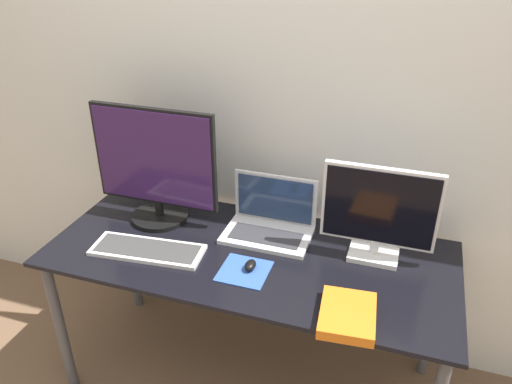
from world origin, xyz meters
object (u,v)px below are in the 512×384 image
Objects in this scene: laptop at (270,220)px; keyboard at (148,250)px; monitor_right at (379,213)px; mouse at (250,265)px; monitor_left at (155,167)px; book at (347,315)px.

laptop reaches higher than keyboard.
monitor_right is 6.53× the size of mouse.
mouse reaches higher than keyboard.
laptop is (-0.43, 0.04, -0.14)m from monitor_right.
keyboard is (0.08, -0.25, -0.24)m from monitor_left.
keyboard is 0.43m from mouse.
laptop is at bearing 174.18° from monitor_right.
monitor_left is 1.53× the size of laptop.
book is (0.89, -0.38, -0.23)m from monitor_left.
keyboard is 1.89× the size of book.
monitor_right reaches higher than book.
laptop is at bearing 34.99° from keyboard.
laptop is 1.47× the size of book.
mouse is (0.01, -0.28, -0.04)m from laptop.
laptop is 5.45× the size of mouse.
mouse is at bearing -88.69° from laptop.
monitor_right reaches higher than mouse.
laptop reaches higher than book.
monitor_right reaches higher than keyboard.
mouse is (0.43, 0.02, 0.01)m from keyboard.
monitor_left is 8.35× the size of mouse.
keyboard is (-0.85, -0.25, -0.19)m from monitor_right.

